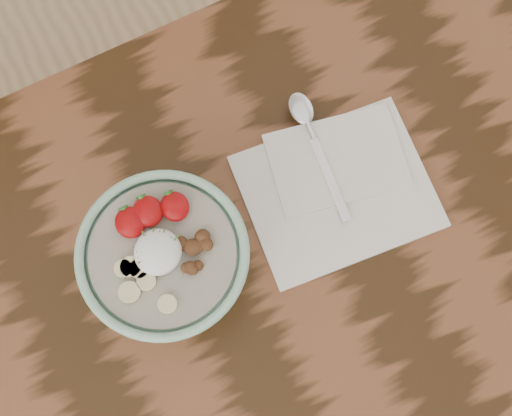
# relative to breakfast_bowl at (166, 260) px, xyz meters

# --- Properties ---
(table) EXTENTS (1.60, 0.90, 0.75)m
(table) POSITION_rel_breakfast_bowl_xyz_m (0.04, -0.11, -0.17)
(table) COLOR black
(table) RESTS_ON ground
(breakfast_bowl) EXTENTS (0.21, 0.21, 0.14)m
(breakfast_bowl) POSITION_rel_breakfast_bowl_xyz_m (0.00, 0.00, 0.00)
(breakfast_bowl) COLOR #91C3A4
(breakfast_bowl) RESTS_ON table
(napkin) EXTENTS (0.27, 0.23, 0.02)m
(napkin) POSITION_rel_breakfast_bowl_xyz_m (0.26, 0.00, -0.07)
(napkin) COLOR white
(napkin) RESTS_ON table
(spoon) EXTENTS (0.04, 0.20, 0.01)m
(spoon) POSITION_rel_breakfast_bowl_xyz_m (0.26, 0.10, -0.05)
(spoon) COLOR silver
(spoon) RESTS_ON napkin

